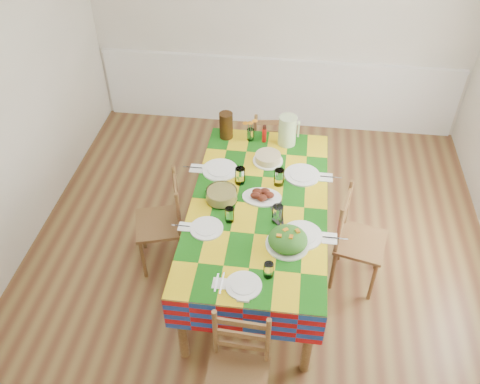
# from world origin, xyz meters

# --- Properties ---
(room) EXTENTS (4.58, 5.08, 2.78)m
(room) POSITION_xyz_m (0.00, 0.00, 1.35)
(room) COLOR brown
(room) RESTS_ON ground
(wainscot) EXTENTS (4.41, 0.06, 0.92)m
(wainscot) POSITION_xyz_m (0.00, 2.48, 0.49)
(wainscot) COLOR white
(wainscot) RESTS_ON room
(dining_table) EXTENTS (1.15, 2.15, 0.84)m
(dining_table) POSITION_xyz_m (0.01, -0.02, 0.74)
(dining_table) COLOR brown
(dining_table) RESTS_ON room
(setting_near_head) EXTENTS (0.43, 0.29, 0.13)m
(setting_near_head) POSITION_xyz_m (0.04, -0.86, 0.86)
(setting_near_head) COLOR white
(setting_near_head) RESTS_ON dining_table
(setting_left_near) EXTENTS (0.49, 0.29, 0.13)m
(setting_left_near) POSITION_xyz_m (-0.32, -0.33, 0.86)
(setting_left_near) COLOR white
(setting_left_near) RESTS_ON dining_table
(setting_left_far) EXTENTS (0.59, 0.35, 0.16)m
(setting_left_far) POSITION_xyz_m (-0.32, 0.33, 0.87)
(setting_left_far) COLOR white
(setting_left_far) RESTS_ON dining_table
(setting_right_near) EXTENTS (0.61, 0.35, 0.16)m
(setting_right_near) POSITION_xyz_m (0.32, -0.30, 0.87)
(setting_right_near) COLOR white
(setting_right_near) RESTS_ON dining_table
(setting_right_far) EXTENTS (0.60, 0.35, 0.15)m
(setting_right_far) POSITION_xyz_m (0.29, 0.35, 0.87)
(setting_right_far) COLOR white
(setting_right_far) RESTS_ON dining_table
(meat_platter) EXTENTS (0.34, 0.24, 0.07)m
(meat_platter) POSITION_xyz_m (0.03, 0.06, 0.86)
(meat_platter) COLOR white
(meat_platter) RESTS_ON dining_table
(salad_platter) EXTENTS (0.34, 0.34, 0.14)m
(salad_platter) POSITION_xyz_m (0.28, -0.46, 0.89)
(salad_platter) COLOR white
(salad_platter) RESTS_ON dining_table
(pasta_bowl) EXTENTS (0.27, 0.27, 0.10)m
(pasta_bowl) POSITION_xyz_m (-0.31, -0.00, 0.88)
(pasta_bowl) COLOR white
(pasta_bowl) RESTS_ON dining_table
(cake) EXTENTS (0.28, 0.28, 0.08)m
(cake) POSITION_xyz_m (0.03, 0.57, 0.87)
(cake) COLOR white
(cake) RESTS_ON dining_table
(serving_utensils) EXTENTS (0.17, 0.37, 0.01)m
(serving_utensils) POSITION_xyz_m (0.17, -0.10, 0.84)
(serving_utensils) COLOR black
(serving_utensils) RESTS_ON dining_table
(flower_vase) EXTENTS (0.14, 0.12, 0.23)m
(flower_vase) POSITION_xyz_m (-0.17, 0.90, 0.93)
(flower_vase) COLOR white
(flower_vase) RESTS_ON dining_table
(hot_sauce) EXTENTS (0.04, 0.04, 0.18)m
(hot_sauce) POSITION_xyz_m (-0.03, 0.89, 0.93)
(hot_sauce) COLOR red
(hot_sauce) RESTS_ON dining_table
(green_pitcher) EXTENTS (0.17, 0.17, 0.30)m
(green_pitcher) POSITION_xyz_m (0.19, 0.88, 0.98)
(green_pitcher) COLOR #B7D395
(green_pitcher) RESTS_ON dining_table
(tea_pitcher) EXTENTS (0.13, 0.13, 0.27)m
(tea_pitcher) POSITION_xyz_m (-0.41, 0.92, 0.97)
(tea_pitcher) COLOR black
(tea_pitcher) RESTS_ON dining_table
(name_card) EXTENTS (0.09, 0.03, 0.02)m
(name_card) POSITION_xyz_m (0.00, -1.03, 0.85)
(name_card) COLOR white
(name_card) RESTS_ON dining_table
(chair_near) EXTENTS (0.44, 0.42, 0.96)m
(chair_near) POSITION_xyz_m (0.01, -1.37, 0.47)
(chair_near) COLOR brown
(chair_near) RESTS_ON room
(chair_far) EXTENTS (0.46, 0.45, 0.94)m
(chair_far) POSITION_xyz_m (0.01, 1.34, 0.46)
(chair_far) COLOR brown
(chair_far) RESTS_ON room
(chair_left) EXTENTS (0.52, 0.53, 0.98)m
(chair_left) POSITION_xyz_m (-0.85, -0.00, 0.48)
(chair_left) COLOR brown
(chair_left) RESTS_ON room
(chair_right) EXTENTS (0.50, 0.52, 0.98)m
(chair_right) POSITION_xyz_m (0.87, -0.01, 0.48)
(chair_right) COLOR brown
(chair_right) RESTS_ON room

